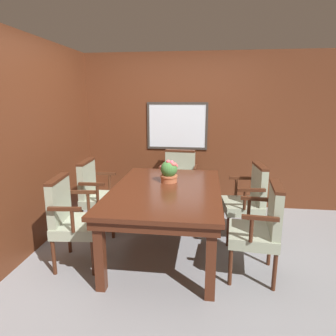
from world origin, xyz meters
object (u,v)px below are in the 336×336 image
at_px(dining_table, 166,196).
at_px(chair_left_near, 71,217).
at_px(chair_right_far, 248,198).
at_px(chair_left_far, 96,192).
at_px(chair_head_far, 179,178).
at_px(potted_plant, 169,171).
at_px(chair_right_near, 261,226).

relative_size(dining_table, chair_left_near, 1.93).
bearing_deg(chair_right_far, chair_left_far, -95.43).
xyz_separation_m(chair_left_far, chair_head_far, (1.02, 0.85, 0.00)).
bearing_deg(potted_plant, chair_left_far, 169.97).
bearing_deg(chair_left_far, dining_table, -115.54).
bearing_deg(chair_right_near, dining_table, -106.74).
xyz_separation_m(chair_left_far, chair_right_near, (1.99, -0.83, 0.00)).
distance_m(chair_left_near, chair_head_far, 1.96).
bearing_deg(potted_plant, chair_right_far, 10.58).
bearing_deg(potted_plant, chair_head_far, 88.48).
bearing_deg(chair_right_far, potted_plant, -85.05).
height_order(chair_right_near, chair_head_far, same).
distance_m(dining_table, potted_plant, 0.34).
distance_m(chair_left_near, potted_plant, 1.22).
bearing_deg(chair_left_far, potted_plant, -101.85).
xyz_separation_m(chair_left_far, chair_right_far, (1.98, 0.01, 0.00)).
xyz_separation_m(chair_right_far, chair_head_far, (-0.95, 0.84, 0.00)).
bearing_deg(dining_table, chair_right_far, 24.55).
xyz_separation_m(chair_left_near, chair_right_far, (1.93, 0.85, 0.00)).
relative_size(dining_table, potted_plant, 6.64).
bearing_deg(chair_left_far, chair_head_far, -52.11).
distance_m(chair_left_far, chair_right_near, 2.15).
xyz_separation_m(chair_right_near, chair_head_far, (-0.96, 1.68, 0.00)).
height_order(dining_table, potted_plant, potted_plant).
distance_m(dining_table, chair_left_near, 1.05).
bearing_deg(chair_head_far, chair_left_far, -136.47).
distance_m(dining_table, chair_head_far, 1.30).
height_order(chair_left_far, potted_plant, potted_plant).
bearing_deg(chair_right_far, chair_right_near, -4.96).
distance_m(chair_left_far, chair_head_far, 1.33).
height_order(chair_right_near, potted_plant, potted_plant).
bearing_deg(dining_table, chair_head_far, 88.94).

